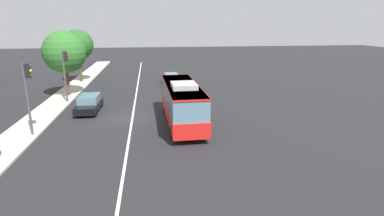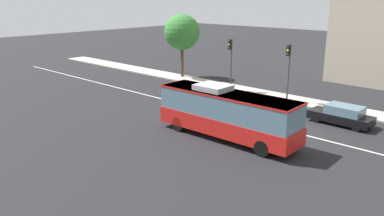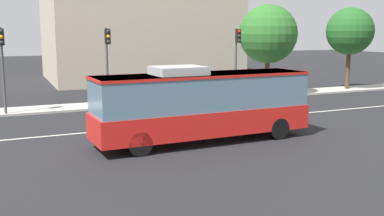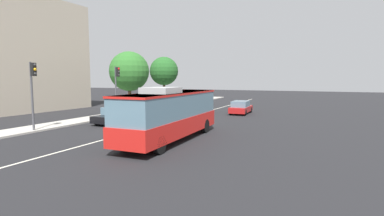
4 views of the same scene
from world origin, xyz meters
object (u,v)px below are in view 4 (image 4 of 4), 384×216
Objects in this scene: street_tree_kerbside_right at (164,71)px; sedan_black at (116,115)px; street_tree_kerbside_centre at (129,71)px; sedan_red at (241,107)px; traffic_light_far_corner at (117,83)px; transit_bus at (170,113)px; traffic_light_mid_block at (33,84)px.

sedan_black is at bearing -166.14° from street_tree_kerbside_right.
street_tree_kerbside_centre is (6.55, 3.35, 4.05)m from sedan_black.
sedan_red is at bearing -106.18° from street_tree_kerbside_right.
sedan_black is 5.13m from traffic_light_far_corner.
transit_bus is 1.93× the size of traffic_light_far_corner.
traffic_light_mid_block reaches higher than sedan_red.
transit_bus is 16.09m from street_tree_kerbside_centre.
sedan_red is at bearing -2.38° from transit_bus.
traffic_light_far_corner reaches higher than sedan_red.
sedan_black is 8.40m from street_tree_kerbside_centre.
street_tree_kerbside_centre is (12.62, 0.66, 1.21)m from traffic_light_mid_block.
street_tree_kerbside_right is at bearing -164.94° from sedan_black.
traffic_light_mid_block is (-1.58, 10.66, 1.75)m from transit_bus.
street_tree_kerbside_centre reaches higher than traffic_light_far_corner.
traffic_light_far_corner reaches higher than transit_bus.
transit_bus is 1.43× the size of street_tree_kerbside_centre.
street_tree_kerbside_centre is (-4.96, 11.63, 4.05)m from sedan_red.
sedan_red is at bearing -66.90° from street_tree_kerbside_centre.
traffic_light_mid_block is at bearing -90.48° from traffic_light_far_corner.
street_tree_kerbside_right is at bearing 89.63° from traffic_light_mid_block.
sedan_black is 7.22m from traffic_light_mid_block.
transit_bus is 1.44× the size of street_tree_kerbside_right.
traffic_light_far_corner is at bearing 51.98° from transit_bus.
traffic_light_far_corner is 11.73m from street_tree_kerbside_right.
transit_bus is 9.22m from sedan_black.
sedan_black is at bearing 59.35° from transit_bus.
street_tree_kerbside_right reaches higher than sedan_red.
street_tree_kerbside_centre is at bearing -177.62° from street_tree_kerbside_right.
traffic_light_mid_block is 1.00× the size of traffic_light_far_corner.
sedan_black is at bearing -152.94° from street_tree_kerbside_centre.
street_tree_kerbside_right reaches higher than traffic_light_far_corner.
street_tree_kerbside_right is (8.44, 0.35, 0.21)m from street_tree_kerbside_centre.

